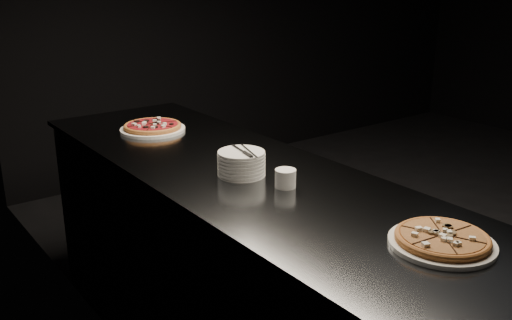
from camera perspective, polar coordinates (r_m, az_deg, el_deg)
floor at (r=4.13m, az=23.66°, el=-7.06°), size 5.00×5.00×0.00m
wall_left at (r=1.96m, az=-10.80°, el=10.30°), size 0.02×5.00×2.80m
wall_back at (r=5.41m, az=1.64°, el=15.57°), size 5.00×0.02×2.80m
counter at (r=2.45m, az=-1.54°, el=-11.12°), size 0.74×2.44×0.92m
pizza_mushroom at (r=1.72m, az=18.11°, el=-7.58°), size 0.30×0.30×0.03m
pizza_tomato at (r=2.83m, az=-10.30°, el=3.26°), size 0.32×0.32×0.04m
plate_stack at (r=2.17m, az=-1.47°, el=-0.33°), size 0.18×0.18×0.09m
cutlery at (r=2.15m, az=-1.11°, el=0.86°), size 0.09×0.19×0.01m
ramekin at (r=2.06m, az=2.96°, el=-1.79°), size 0.08×0.08×0.07m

